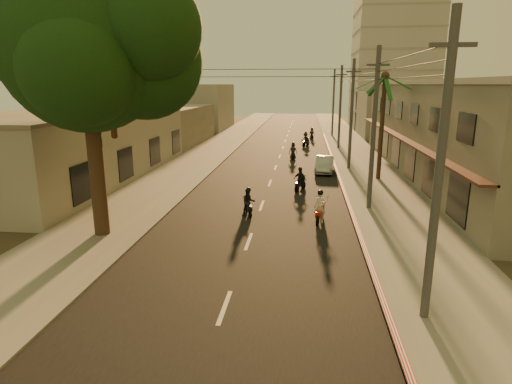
% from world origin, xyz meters
% --- Properties ---
extents(ground, '(160.00, 160.00, 0.00)m').
position_xyz_m(ground, '(0.00, 0.00, 0.00)').
color(ground, '#383023').
rests_on(ground, ground).
extents(road, '(10.00, 140.00, 0.02)m').
position_xyz_m(road, '(0.00, 20.00, 0.01)').
color(road, black).
rests_on(road, ground).
extents(sidewalk_right, '(5.00, 140.00, 0.12)m').
position_xyz_m(sidewalk_right, '(7.50, 20.00, 0.06)').
color(sidewalk_right, slate).
rests_on(sidewalk_right, ground).
extents(sidewalk_left, '(5.00, 140.00, 0.12)m').
position_xyz_m(sidewalk_left, '(-7.50, 20.00, 0.06)').
color(sidewalk_left, slate).
rests_on(sidewalk_left, ground).
extents(curb_stripe, '(0.20, 60.00, 0.20)m').
position_xyz_m(curb_stripe, '(5.10, 15.00, 0.10)').
color(curb_stripe, '#AC1712').
rests_on(curb_stripe, ground).
extents(shophouse_row, '(8.80, 34.20, 7.30)m').
position_xyz_m(shophouse_row, '(13.95, 18.00, 3.65)').
color(shophouse_row, gray).
rests_on(shophouse_row, ground).
extents(left_building, '(8.20, 24.20, 5.20)m').
position_xyz_m(left_building, '(-13.98, 14.00, 2.60)').
color(left_building, '#9E9A8F').
rests_on(left_building, ground).
extents(distant_tower, '(12.10, 12.10, 28.00)m').
position_xyz_m(distant_tower, '(16.00, 56.00, 14.00)').
color(distant_tower, '#B7B5B2').
rests_on(distant_tower, ground).
extents(broadleaf_tree, '(9.60, 8.70, 12.10)m').
position_xyz_m(broadleaf_tree, '(-6.61, 2.14, 8.48)').
color(broadleaf_tree, black).
rests_on(broadleaf_tree, ground).
extents(palm_tree, '(5.00, 5.00, 8.20)m').
position_xyz_m(palm_tree, '(8.00, 16.00, 7.15)').
color(palm_tree, black).
rests_on(palm_tree, ground).
extents(utility_poles, '(1.20, 48.26, 9.00)m').
position_xyz_m(utility_poles, '(6.20, 20.00, 6.54)').
color(utility_poles, '#38383A').
rests_on(utility_poles, ground).
extents(filler_right, '(8.00, 14.00, 6.00)m').
position_xyz_m(filler_right, '(14.00, 45.00, 3.00)').
color(filler_right, '#9E9A8F').
rests_on(filler_right, ground).
extents(filler_left_near, '(8.00, 14.00, 4.40)m').
position_xyz_m(filler_left_near, '(-14.00, 34.00, 2.20)').
color(filler_left_near, '#9E9A8F').
rests_on(filler_left_near, ground).
extents(filler_left_far, '(8.00, 14.00, 7.00)m').
position_xyz_m(filler_left_far, '(-14.00, 52.00, 3.50)').
color(filler_left_far, '#9E9A8F').
rests_on(filler_left_far, ground).
extents(scooter_red, '(0.84, 1.78, 1.77)m').
position_xyz_m(scooter_red, '(3.31, 5.18, 0.78)').
color(scooter_red, black).
rests_on(scooter_red, ground).
extents(scooter_mid_a, '(1.07, 1.57, 1.59)m').
position_xyz_m(scooter_mid_a, '(-0.53, 6.00, 0.73)').
color(scooter_mid_a, black).
rests_on(scooter_mid_a, ground).
extents(scooter_mid_b, '(1.20, 1.60, 1.67)m').
position_xyz_m(scooter_mid_b, '(2.19, 11.86, 0.76)').
color(scooter_mid_b, black).
rests_on(scooter_mid_b, ground).
extents(scooter_far_a, '(0.83, 1.71, 1.67)m').
position_xyz_m(scooter_far_a, '(1.36, 24.36, 0.75)').
color(scooter_far_a, black).
rests_on(scooter_far_a, ground).
extents(scooter_far_b, '(1.52, 1.66, 1.74)m').
position_xyz_m(scooter_far_b, '(2.54, 33.13, 0.80)').
color(scooter_far_b, black).
rests_on(scooter_far_b, ground).
extents(parked_car, '(2.07, 4.19, 1.30)m').
position_xyz_m(parked_car, '(4.11, 18.47, 0.65)').
color(parked_car, '#A6A9AE').
rests_on(parked_car, ground).
extents(scooter_far_c, '(0.75, 1.60, 1.56)m').
position_xyz_m(scooter_far_c, '(3.35, 40.01, 0.70)').
color(scooter_far_c, black).
rests_on(scooter_far_c, ground).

